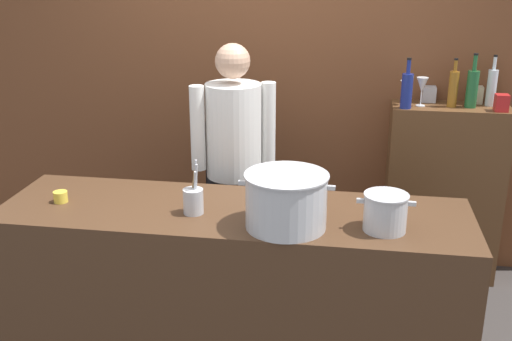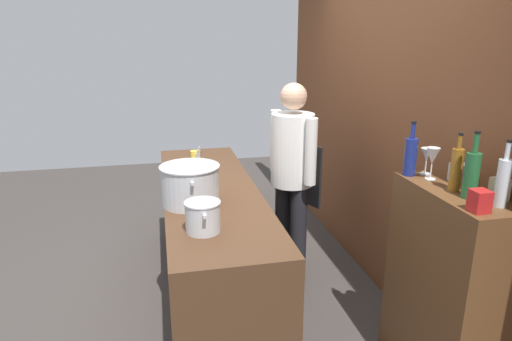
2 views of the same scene
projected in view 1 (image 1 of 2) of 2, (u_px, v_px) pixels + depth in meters
brick_back_panel at (270, 53)px, 4.30m from camera, size 4.40×0.10×3.00m
prep_counter at (234, 286)px, 3.35m from camera, size 2.45×0.70×0.90m
bar_cabinet at (442, 193)px, 4.22m from camera, size 0.76×0.32×1.21m
chef at (234, 156)px, 3.83m from camera, size 0.50×0.40×1.66m
stockpot_large at (286, 201)px, 2.95m from camera, size 0.46×0.41×0.27m
stockpot_small at (385, 212)px, 2.93m from camera, size 0.28×0.21×0.18m
utensil_crock at (193, 200)px, 3.13m from camera, size 0.10×0.10×0.28m
butter_jar at (61, 197)px, 3.29m from camera, size 0.07×0.07×0.06m
wine_bottle_cobalt at (407, 90)px, 3.92m from camera, size 0.07×0.07×0.32m
wine_bottle_green at (472, 88)px, 3.94m from camera, size 0.07×0.07×0.35m
wine_bottle_clear at (492, 87)px, 3.99m from camera, size 0.06×0.06×0.33m
wine_bottle_amber at (453, 88)px, 3.96m from camera, size 0.06×0.06×0.31m
wine_glass_short at (422, 86)px, 3.98m from camera, size 0.08×0.08×0.19m
wine_glass_tall at (406, 87)px, 4.02m from camera, size 0.08×0.08×0.16m
spice_tin_red at (502, 103)px, 3.87m from camera, size 0.08×0.08×0.11m
spice_tin_cream at (477, 95)px, 4.08m from camera, size 0.07×0.07×0.11m
spice_tin_silver at (429, 94)px, 4.12m from camera, size 0.09×0.09×0.10m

